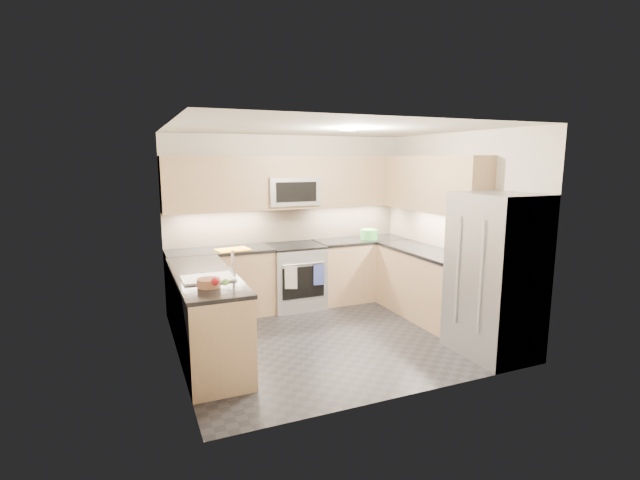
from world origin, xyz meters
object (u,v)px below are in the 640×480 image
Objects in this scene: utensil_bowl at (369,234)px; fruit_basket at (209,283)px; microwave at (292,191)px; cutting_board at (233,250)px; refrigerator at (495,275)px; gas_range at (295,277)px.

utensil_bowl reaches higher than fruit_basket.
microwave is at bearing 172.65° from utensil_bowl.
utensil_bowl reaches higher than cutting_board.
utensil_bowl is 0.60× the size of cutting_board.
microwave is 3.40× the size of fruit_basket.
fruit_basket is at bearing -146.84° from utensil_bowl.
refrigerator is (1.45, -2.55, -0.80)m from microwave.
refrigerator is 8.04× the size of fruit_basket.
fruit_basket is (-2.99, 0.60, 0.08)m from refrigerator.
gas_range is 0.51× the size of refrigerator.
refrigerator is at bearing -60.38° from microwave.
gas_range is 1.05m from cutting_board.
fruit_basket reaches higher than gas_range.
utensil_bowl is (1.20, -0.16, -0.68)m from microwave.
gas_range is 1.33m from utensil_bowl.
utensil_bowl is at bearing -1.43° from gas_range.
fruit_basket reaches higher than cutting_board.
microwave reaches higher than gas_range.
refrigerator is at bearing -84.07° from utensil_bowl.
gas_range is 1.20× the size of microwave.
fruit_basket is at bearing -109.67° from cutting_board.
utensil_bowl is at bearing 95.93° from refrigerator.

